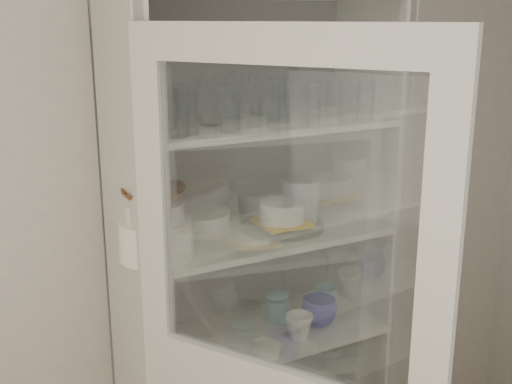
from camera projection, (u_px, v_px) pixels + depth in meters
wall_back at (181, 212)px, 2.41m from camera, size 3.60×0.02×2.60m
pantry_cabinet at (248, 305)px, 2.47m from camera, size 1.00×0.45×2.10m
tumbler_0 at (188, 111)px, 1.96m from camera, size 0.08×0.08×0.14m
tumbler_1 at (177, 112)px, 1.91m from camera, size 0.10×0.10×0.15m
tumbler_2 at (230, 110)px, 1.99m from camera, size 0.09×0.09×0.14m
tumbler_3 at (298, 103)px, 2.10m from camera, size 0.10×0.10×0.15m
tumbler_4 at (278, 106)px, 2.06m from camera, size 0.07×0.07×0.15m
tumbler_5 at (349, 99)px, 2.23m from camera, size 0.08×0.08×0.14m
tumbler_6 at (365, 99)px, 2.27m from camera, size 0.08×0.08×0.13m
tumbler_7 at (158, 107)px, 2.01m from camera, size 0.09×0.09×0.15m
tumbler_8 at (174, 105)px, 2.06m from camera, size 0.09×0.09×0.15m
tumbler_9 at (210, 102)px, 2.12m from camera, size 0.10×0.10×0.15m
tumbler_10 at (278, 97)px, 2.23m from camera, size 0.10×0.10×0.16m
tumbler_11 at (278, 97)px, 2.27m from camera, size 0.10×0.10×0.15m
goblet_0 at (181, 101)px, 2.16m from camera, size 0.07×0.07×0.15m
goblet_1 at (235, 93)px, 2.24m from camera, size 0.08×0.08×0.18m
goblet_2 at (259, 90)px, 2.33m from camera, size 0.08×0.08×0.18m
goblet_3 at (292, 88)px, 2.40m from camera, size 0.08×0.08×0.19m
plate_stack_front at (156, 239)px, 2.05m from camera, size 0.24×0.24×0.13m
plate_stack_back at (200, 221)px, 2.32m from camera, size 0.22×0.22×0.07m
cream_bowl at (155, 211)px, 2.03m from camera, size 0.20×0.20×0.06m
terracotta_bowl at (154, 195)px, 2.01m from camera, size 0.27×0.27×0.05m
glass_platter at (282, 226)px, 2.35m from camera, size 0.37×0.37×0.02m
yellow_trivet at (282, 222)px, 2.34m from camera, size 0.19×0.19×0.01m
white_ramekin at (282, 211)px, 2.33m from camera, size 0.21×0.21×0.07m
grey_bowl_stack at (300, 200)px, 2.43m from camera, size 0.14×0.14×0.16m
mug_blue at (319, 311)px, 2.47m from camera, size 0.16×0.16×0.11m
mug_teal at (326, 297)px, 2.62m from camera, size 0.11×0.11×0.09m
mug_white at (299, 326)px, 2.36m from camera, size 0.14×0.14×0.10m
teal_jar at (277, 307)px, 2.50m from camera, size 0.09×0.09×0.11m
measuring_cups at (180, 357)px, 2.20m from camera, size 0.10×0.10×0.04m
white_canister at (153, 340)px, 2.23m from camera, size 0.14×0.14×0.13m
tumbler_12 at (311, 104)px, 2.15m from camera, size 0.07×0.07×0.13m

